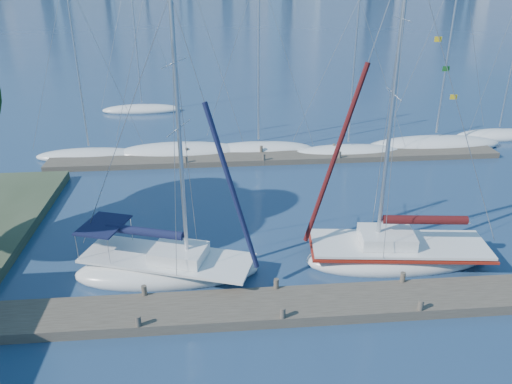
{
  "coord_description": "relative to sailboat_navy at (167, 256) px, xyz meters",
  "views": [
    {
      "loc": [
        -2.2,
        -15.02,
        11.57
      ],
      "look_at": [
        -0.5,
        4.0,
        3.1
      ],
      "focal_mm": 35.0,
      "sensor_mm": 36.0,
      "label": 1
    }
  ],
  "objects": [
    {
      "name": "ground",
      "position": [
        4.26,
        -2.76,
        -0.93
      ],
      "size": [
        700.0,
        700.0,
        0.0
      ],
      "primitive_type": "plane",
      "color": "navy",
      "rests_on": "ground"
    },
    {
      "name": "near_dock",
      "position": [
        4.26,
        -2.76,
        -0.73
      ],
      "size": [
        26.0,
        2.0,
        0.4
      ],
      "primitive_type": "cube",
      "color": "#463E33",
      "rests_on": "ground"
    },
    {
      "name": "far_dock",
      "position": [
        6.26,
        13.24,
        -0.75
      ],
      "size": [
        30.0,
        1.8,
        0.36
      ],
      "primitive_type": "cube",
      "color": "#463E33",
      "rests_on": "ground"
    },
    {
      "name": "sailboat_navy",
      "position": [
        0.0,
        0.0,
        0.0
      ],
      "size": [
        7.94,
        4.73,
        11.45
      ],
      "rotation": [
        0.0,
        0.0,
        -0.32
      ],
      "color": "white",
      "rests_on": "ground"
    },
    {
      "name": "sailboat_maroon",
      "position": [
        9.79,
        0.19,
        0.13
      ],
      "size": [
        8.24,
        3.48,
        13.15
      ],
      "rotation": [
        0.0,
        0.0,
        -0.11
      ],
      "color": "white",
      "rests_on": "ground"
    },
    {
      "name": "bg_boat_0",
      "position": [
        -6.29,
        14.89,
        -0.71
      ],
      "size": [
        7.28,
        2.71,
        11.85
      ],
      "rotation": [
        0.0,
        0.0,
        0.12
      ],
      "color": "white",
      "rests_on": "ground"
    },
    {
      "name": "bg_boat_1",
      "position": [
        -0.25,
        14.91,
        -0.62
      ],
      "size": [
        8.79,
        3.26,
        15.96
      ],
      "rotation": [
        0.0,
        0.0,
        -0.09
      ],
      "color": "white",
      "rests_on": "ground"
    },
    {
      "name": "bg_boat_2",
      "position": [
        5.17,
        15.0,
        -0.69
      ],
      "size": [
        7.89,
        4.66,
        12.22
      ],
      "rotation": [
        0.0,
        0.0,
        -0.36
      ],
      "color": "white",
      "rests_on": "ground"
    },
    {
      "name": "bg_boat_3",
      "position": [
        11.21,
        13.94,
        -0.71
      ],
      "size": [
        7.8,
        3.85,
        10.41
      ],
      "rotation": [
        0.0,
        0.0,
        -0.26
      ],
      "color": "white",
      "rests_on": "ground"
    },
    {
      "name": "bg_boat_4",
      "position": [
        17.77,
        14.85,
        -0.66
      ],
      "size": [
        9.85,
        5.92,
        12.95
      ],
      "rotation": [
        0.0,
        0.0,
        0.39
      ],
      "color": "white",
      "rests_on": "ground"
    },
    {
      "name": "bg_boat_5",
      "position": [
        23.48,
        16.58,
        -0.68
      ],
      "size": [
        6.84,
        4.38,
        12.97
      ],
      "rotation": [
        0.0,
        0.0,
        0.39
      ],
      "color": "white",
      "rests_on": "ground"
    },
    {
      "name": "bg_boat_6",
      "position": [
        -4.2,
        26.87,
        -0.69
      ],
      "size": [
        7.27,
        4.56,
        12.7
      ],
      "rotation": [
        0.0,
        0.0,
        0.4
      ],
      "color": "white",
      "rests_on": "ground"
    }
  ]
}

